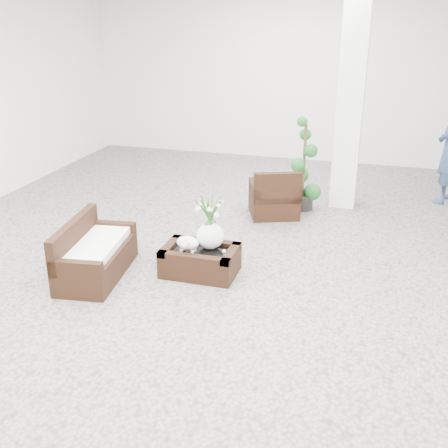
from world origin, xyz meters
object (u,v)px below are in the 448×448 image
(coffee_table, at_px, (200,262))
(armchair, at_px, (274,191))
(loveseat, at_px, (96,249))
(topiary, at_px, (304,165))

(coffee_table, xyz_separation_m, armchair, (0.45, 2.27, 0.23))
(coffee_table, distance_m, loveseat, 1.27)
(coffee_table, height_order, loveseat, loveseat)
(coffee_table, bearing_deg, armchair, 78.70)
(armchair, bearing_deg, coffee_table, 58.17)
(armchair, relative_size, loveseat, 0.59)
(armchair, height_order, topiary, topiary)
(coffee_table, xyz_separation_m, loveseat, (-1.19, -0.40, 0.19))
(coffee_table, relative_size, armchair, 1.17)
(coffee_table, relative_size, topiary, 0.61)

